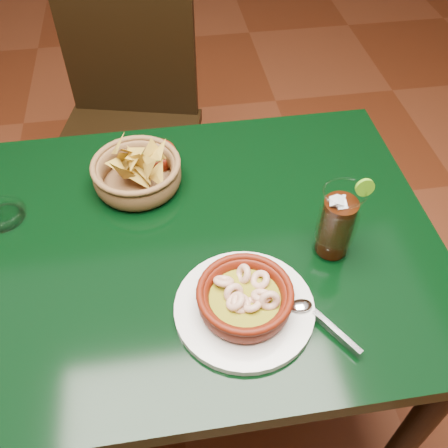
{
  "coord_description": "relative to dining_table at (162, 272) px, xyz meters",
  "views": [
    {
      "loc": [
        0.04,
        -0.69,
        1.56
      ],
      "look_at": [
        0.14,
        -0.02,
        0.81
      ],
      "focal_mm": 40.0,
      "sensor_mm": 36.0,
      "label": 1
    }
  ],
  "objects": [
    {
      "name": "chip_basket",
      "position": [
        -0.03,
        0.19,
        0.14
      ],
      "size": [
        0.24,
        0.24,
        0.14
      ],
      "color": "brown",
      "rests_on": "dining_table"
    },
    {
      "name": "dining_table",
      "position": [
        0.0,
        0.0,
        0.0
      ],
      "size": [
        1.2,
        0.8,
        0.75
      ],
      "color": "black",
      "rests_on": "ground"
    },
    {
      "name": "glass_ashtray",
      "position": [
        -0.33,
        0.12,
        0.11
      ],
      "size": [
        0.11,
        0.11,
        0.03
      ],
      "color": "white",
      "rests_on": "dining_table"
    },
    {
      "name": "ground",
      "position": [
        0.0,
        0.0,
        -0.65
      ],
      "size": [
        7.0,
        7.0,
        0.0
      ],
      "primitive_type": "plane",
      "color": "#471C0C",
      "rests_on": "ground"
    },
    {
      "name": "guacamole_ramekin",
      "position": [
        0.01,
        0.26,
        0.12
      ],
      "size": [
        0.12,
        0.12,
        0.04
      ],
      "color": "#4A1005",
      "rests_on": "dining_table"
    },
    {
      "name": "dining_chair",
      "position": [
        -0.07,
        0.71,
        -0.1
      ],
      "size": [
        0.56,
        0.56,
        0.99
      ],
      "color": "black",
      "rests_on": "ground"
    },
    {
      "name": "shrimp_plate",
      "position": [
        0.15,
        -0.19,
        0.13
      ],
      "size": [
        0.32,
        0.26,
        0.08
      ],
      "color": "silver",
      "rests_on": "dining_table"
    },
    {
      "name": "cola_drink",
      "position": [
        0.36,
        -0.07,
        0.18
      ],
      "size": [
        0.17,
        0.17,
        0.19
      ],
      "color": "white",
      "rests_on": "dining_table"
    }
  ]
}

